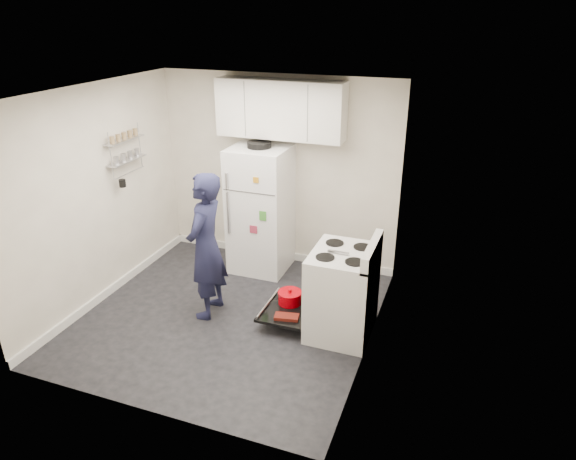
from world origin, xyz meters
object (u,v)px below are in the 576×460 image
at_px(person, 206,246).
at_px(electric_range, 341,293).
at_px(refrigerator, 261,209).
at_px(open_oven_door, 289,304).

bearing_deg(person, electric_range, 91.59).
bearing_deg(refrigerator, electric_range, -38.59).
relative_size(open_oven_door, person, 0.42).
bearing_deg(open_oven_door, refrigerator, 126.38).
xyz_separation_m(open_oven_door, person, (-0.90, -0.19, 0.65)).
height_order(electric_range, open_oven_door, electric_range).
relative_size(electric_range, person, 0.66).
distance_m(electric_range, refrigerator, 1.80).
bearing_deg(open_oven_door, electric_range, -3.78).
distance_m(open_oven_door, person, 1.13).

